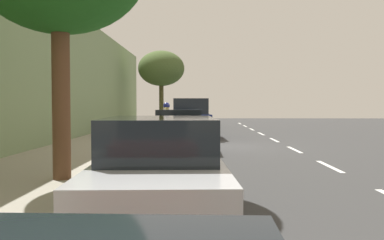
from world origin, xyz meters
name	(u,v)px	position (x,y,z in m)	size (l,w,h in m)	color
ground	(212,147)	(0.00, 0.00, 0.00)	(67.14, 67.14, 0.00)	#363636
sidewalk	(108,144)	(4.21, 0.00, 0.08)	(3.98, 41.97, 0.17)	#9F9686
curb_edge	(159,144)	(2.14, 0.00, 0.08)	(0.16, 41.97, 0.17)	gray
lane_stripe_centre	(283,144)	(-3.07, -0.98, 0.00)	(0.14, 40.00, 0.01)	white
lane_stripe_bike_edge	(195,146)	(0.67, 0.00, 0.00)	(0.12, 41.97, 0.01)	white
building_facade	(52,72)	(6.45, 0.00, 2.99)	(0.50, 41.97, 5.99)	gray
parked_pickup_green_nearest	(191,116)	(1.12, -12.92, 0.90)	(2.05, 5.31, 1.95)	#1E512D
parked_suv_dark_blue_second	(190,118)	(0.98, -4.46, 1.03)	(2.15, 4.79, 1.99)	navy
parked_sedan_black_mid	(180,131)	(1.22, 1.77, 0.75)	(1.86, 4.41, 1.52)	black
parked_sedan_silver_far	(160,170)	(1.09, 10.74, 0.75)	(1.99, 4.48, 1.52)	#B7BABF
bicycle_at_curb	(171,137)	(1.67, 0.00, 0.37)	(1.47, 0.98, 0.74)	black
cyclist_with_backpack	(166,119)	(1.89, -0.47, 1.10)	(0.53, 0.55, 1.79)	#C6B284
street_tree_near_cyclist	(161,69)	(3.35, -14.57, 4.37)	(3.48, 3.48, 5.55)	#4D4827
fire_hydrant	(128,143)	(2.57, 4.91, 0.59)	(0.22, 0.22, 0.84)	red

